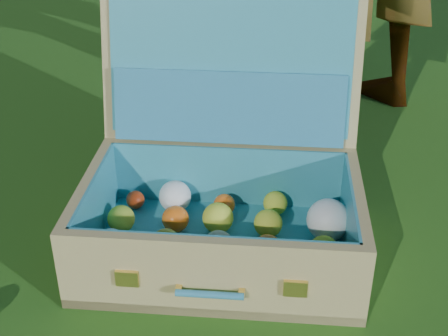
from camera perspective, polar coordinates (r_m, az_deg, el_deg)
ground at (r=1.51m, az=-0.70°, el=-10.58°), size 60.00×60.00×0.00m
suitcase at (r=1.58m, az=0.06°, el=-0.56°), size 0.68×0.63×0.65m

